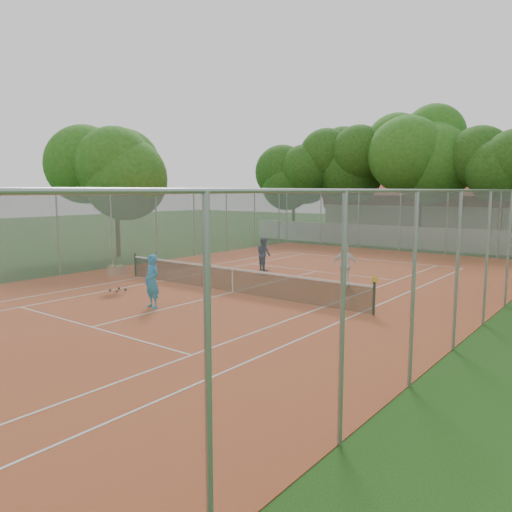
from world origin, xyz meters
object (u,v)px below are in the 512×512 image
Objects in this scene: player_far_left at (264,254)px; player_far_right at (345,265)px; clubhouse at (431,211)px; player_near at (152,281)px; tennis_net at (233,280)px; ball_hopper at (117,277)px.

player_far_right is (5.25, -1.39, 0.08)m from player_far_left.
clubhouse is 32.72m from player_near.
player_near is at bearing -97.51° from tennis_net.
tennis_net is 0.72× the size of clubhouse.
player_far_left is at bearing -35.88° from player_far_right.
tennis_net is 10.53× the size of ball_hopper.
clubhouse is 9.97× the size of player_far_left.
player_far_left is 7.89m from ball_hopper.
player_near is (1.52, -32.66, -1.26)m from clubhouse.
player_far_left is at bearing -90.64° from clubhouse.
clubhouse is at bearing 93.95° from tennis_net.
player_near is (-0.48, -3.66, 0.43)m from tennis_net.
tennis_net is 3.72m from player_near.
player_near is at bearing 43.68° from player_far_right.
player_far_right is 9.24m from ball_hopper.
player_far_left is 1.46× the size of ball_hopper.
ball_hopper reaches higher than tennis_net.
tennis_net is 4.76m from player_far_right.
player_near is at bearing 125.74° from player_far_left.
clubhouse is at bearing -99.90° from player_far_right.
player_far_right is at bearing -170.62° from player_far_left.
player_far_right reaches higher than tennis_net.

